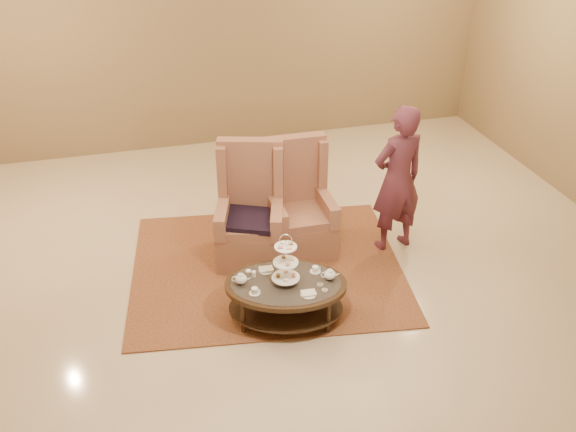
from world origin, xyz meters
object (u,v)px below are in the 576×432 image
object	(u,v)px
tea_table	(286,289)
armchair_left	(251,220)
armchair_right	(299,213)
person	(398,180)

from	to	relation	value
tea_table	armchair_left	xyz separation A→B (m)	(-0.07, 1.18, 0.09)
armchair_right	person	world-z (taller)	person
armchair_left	tea_table	bearing A→B (deg)	-70.30
tea_table	armchair_right	world-z (taller)	armchair_right
tea_table	armchair_right	xyz separation A→B (m)	(0.47, 1.21, 0.07)
armchair_right	person	distance (m)	1.13
tea_table	armchair_left	world-z (taller)	armchair_left
tea_table	person	world-z (taller)	person
tea_table	person	bearing A→B (deg)	47.02
tea_table	armchair_left	distance (m)	1.18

